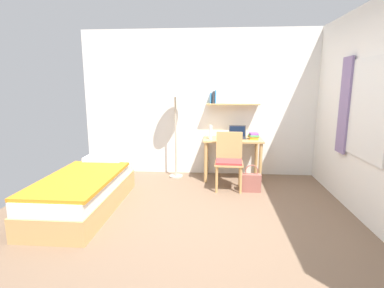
{
  "coord_description": "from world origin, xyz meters",
  "views": [
    {
      "loc": [
        0.21,
        -3.36,
        1.62
      ],
      "look_at": [
        -0.09,
        0.51,
        0.85
      ],
      "focal_mm": 27.54,
      "sensor_mm": 36.0,
      "label": 1
    }
  ],
  "objects_px": {
    "desk": "(232,146)",
    "handbag": "(251,182)",
    "standing_lamp": "(175,95)",
    "book_stack": "(254,136)",
    "laptop": "(237,135)",
    "water_bottle": "(211,132)",
    "bed": "(85,191)",
    "desk_chair": "(229,158)"
  },
  "relations": [
    {
      "from": "desk",
      "to": "handbag",
      "type": "bearing_deg",
      "value": -67.23
    },
    {
      "from": "standing_lamp",
      "to": "book_stack",
      "type": "bearing_deg",
      "value": -1.72
    },
    {
      "from": "laptop",
      "to": "water_bottle",
      "type": "distance_m",
      "value": 0.49
    },
    {
      "from": "desk",
      "to": "water_bottle",
      "type": "relative_size",
      "value": 4.17
    },
    {
      "from": "desk",
      "to": "book_stack",
      "type": "bearing_deg",
      "value": -4.57
    },
    {
      "from": "bed",
      "to": "desk",
      "type": "distance_m",
      "value": 2.53
    },
    {
      "from": "laptop",
      "to": "book_stack",
      "type": "height_order",
      "value": "laptop"
    },
    {
      "from": "desk",
      "to": "laptop",
      "type": "bearing_deg",
      "value": 39.66
    },
    {
      "from": "book_stack",
      "to": "handbag",
      "type": "xyz_separation_m",
      "value": [
        -0.09,
        -0.61,
        -0.63
      ]
    },
    {
      "from": "bed",
      "to": "standing_lamp",
      "type": "relative_size",
      "value": 1.14
    },
    {
      "from": "desk_chair",
      "to": "standing_lamp",
      "type": "relative_size",
      "value": 0.54
    },
    {
      "from": "bed",
      "to": "handbag",
      "type": "distance_m",
      "value": 2.44
    },
    {
      "from": "bed",
      "to": "book_stack",
      "type": "distance_m",
      "value": 2.83
    },
    {
      "from": "handbag",
      "to": "book_stack",
      "type": "bearing_deg",
      "value": 81.58
    },
    {
      "from": "laptop",
      "to": "handbag",
      "type": "relative_size",
      "value": 0.69
    },
    {
      "from": "desk",
      "to": "standing_lamp",
      "type": "relative_size",
      "value": 0.6
    },
    {
      "from": "laptop",
      "to": "desk",
      "type": "bearing_deg",
      "value": -140.34
    },
    {
      "from": "water_bottle",
      "to": "bed",
      "type": "bearing_deg",
      "value": -139.42
    },
    {
      "from": "bed",
      "to": "desk_chair",
      "type": "bearing_deg",
      "value": 26.23
    },
    {
      "from": "laptop",
      "to": "book_stack",
      "type": "relative_size",
      "value": 1.32
    },
    {
      "from": "bed",
      "to": "handbag",
      "type": "relative_size",
      "value": 4.41
    },
    {
      "from": "handbag",
      "to": "water_bottle",
      "type": "bearing_deg",
      "value": 138.55
    },
    {
      "from": "laptop",
      "to": "book_stack",
      "type": "xyz_separation_m",
      "value": [
        0.27,
        -0.1,
        0.0
      ]
    },
    {
      "from": "bed",
      "to": "water_bottle",
      "type": "xyz_separation_m",
      "value": [
        1.64,
        1.41,
        0.6
      ]
    },
    {
      "from": "book_stack",
      "to": "standing_lamp",
      "type": "bearing_deg",
      "value": 178.28
    },
    {
      "from": "desk",
      "to": "desk_chair",
      "type": "xyz_separation_m",
      "value": [
        -0.08,
        -0.51,
        -0.09
      ]
    },
    {
      "from": "desk_chair",
      "to": "water_bottle",
      "type": "distance_m",
      "value": 0.64
    },
    {
      "from": "desk",
      "to": "book_stack",
      "type": "relative_size",
      "value": 4.45
    },
    {
      "from": "bed",
      "to": "laptop",
      "type": "bearing_deg",
      "value": 36.16
    },
    {
      "from": "water_bottle",
      "to": "desk_chair",
      "type": "bearing_deg",
      "value": -56.27
    },
    {
      "from": "desk",
      "to": "desk_chair",
      "type": "relative_size",
      "value": 1.12
    },
    {
      "from": "desk_chair",
      "to": "handbag",
      "type": "xyz_separation_m",
      "value": [
        0.35,
        -0.12,
        -0.34
      ]
    },
    {
      "from": "desk",
      "to": "water_bottle",
      "type": "bearing_deg",
      "value": -170.61
    },
    {
      "from": "bed",
      "to": "laptop",
      "type": "height_order",
      "value": "laptop"
    },
    {
      "from": "bed",
      "to": "desk",
      "type": "bearing_deg",
      "value": 36.0
    },
    {
      "from": "desk_chair",
      "to": "handbag",
      "type": "height_order",
      "value": "desk_chair"
    },
    {
      "from": "desk",
      "to": "handbag",
      "type": "relative_size",
      "value": 2.34
    },
    {
      "from": "desk_chair",
      "to": "laptop",
      "type": "bearing_deg",
      "value": 74.04
    },
    {
      "from": "standing_lamp",
      "to": "water_bottle",
      "type": "relative_size",
      "value": 6.89
    },
    {
      "from": "book_stack",
      "to": "handbag",
      "type": "distance_m",
      "value": 0.88
    },
    {
      "from": "desk_chair",
      "to": "standing_lamp",
      "type": "height_order",
      "value": "standing_lamp"
    },
    {
      "from": "water_bottle",
      "to": "handbag",
      "type": "xyz_separation_m",
      "value": [
        0.65,
        -0.57,
        -0.69
      ]
    }
  ]
}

